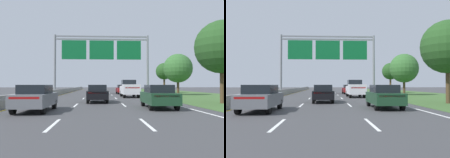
{
  "view_description": "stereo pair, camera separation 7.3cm",
  "coord_description": "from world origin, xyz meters",
  "views": [
    {
      "loc": [
        -0.04,
        1.02,
        1.57
      ],
      "look_at": [
        1.63,
        32.61,
        2.34
      ],
      "focal_mm": 38.23,
      "sensor_mm": 36.0,
      "label": 1
    },
    {
      "loc": [
        0.04,
        1.02,
        1.57
      ],
      "look_at": [
        1.63,
        32.61,
        2.34
      ],
      "focal_mm": 38.23,
      "sensor_mm": 36.0,
      "label": 2
    }
  ],
  "objects": [
    {
      "name": "lane_striping",
      "position": [
        0.0,
        34.54,
        0.0
      ],
      "size": [
        11.96,
        106.0,
        0.01
      ],
      "color": "white",
      "rests_on": "ground"
    },
    {
      "name": "median_barrier_concrete",
      "position": [
        -6.6,
        35.0,
        0.35
      ],
      "size": [
        0.6,
        110.0,
        0.85
      ],
      "color": "gray",
      "rests_on": "ground"
    },
    {
      "name": "car_red_right_lane_sedan",
      "position": [
        3.83,
        41.54,
        0.82
      ],
      "size": [
        1.92,
        4.44,
        1.57
      ],
      "rotation": [
        0.0,
        0.0,
        1.59
      ],
      "color": "maroon",
      "rests_on": "ground"
    },
    {
      "name": "roadside_tree_far",
      "position": [
        12.58,
        46.85,
        4.18
      ],
      "size": [
        3.25,
        3.25,
        5.83
      ],
      "color": "#4C3823",
      "rests_on": "ground"
    },
    {
      "name": "car_navy_centre_lane_sedan",
      "position": [
        0.08,
        50.86,
        0.82
      ],
      "size": [
        1.87,
        4.42,
        1.57
      ],
      "rotation": [
        0.0,
        0.0,
        1.58
      ],
      "color": "#161E47",
      "rests_on": "ground"
    },
    {
      "name": "grass_verge_right",
      "position": [
        13.95,
        35.0,
        0.01
      ],
      "size": [
        14.0,
        110.0,
        0.02
      ],
      "primitive_type": "cube",
      "color": "#3D602D",
      "rests_on": "ground"
    },
    {
      "name": "overhead_sign_gantry",
      "position": [
        0.3,
        38.68,
        6.7
      ],
      "size": [
        15.06,
        0.42,
        9.47
      ],
      "color": "gray",
      "rests_on": "ground"
    },
    {
      "name": "pickup_truck_white",
      "position": [
        3.76,
        31.17,
        1.07
      ],
      "size": [
        2.04,
        5.42,
        2.2
      ],
      "rotation": [
        0.0,
        0.0,
        1.58
      ],
      "color": "silver",
      "rests_on": "ground"
    },
    {
      "name": "car_black_centre_lane_sedan",
      "position": [
        -0.23,
        22.46,
        0.82
      ],
      "size": [
        1.9,
        4.43,
        1.57
      ],
      "rotation": [
        0.0,
        0.0,
        1.59
      ],
      "color": "black",
      "rests_on": "ground"
    },
    {
      "name": "ground_plane",
      "position": [
        0.0,
        35.0,
        0.0
      ],
      "size": [
        220.0,
        220.0,
        0.0
      ],
      "primitive_type": "plane",
      "color": "#3D3D3F"
    },
    {
      "name": "roadside_tree_mid",
      "position": [
        11.94,
        36.76,
        4.09
      ],
      "size": [
        4.4,
        4.4,
        6.3
      ],
      "color": "#4C3823",
      "rests_on": "ground"
    },
    {
      "name": "roadside_tree_near",
      "position": [
        10.24,
        20.47,
        4.75
      ],
      "size": [
        4.48,
        4.48,
        7.0
      ],
      "color": "#4C3823",
      "rests_on": "ground"
    },
    {
      "name": "car_darkgreen_right_lane_sedan",
      "position": [
        3.94,
        16.91,
        0.82
      ],
      "size": [
        1.9,
        4.43,
        1.57
      ],
      "rotation": [
        0.0,
        0.0,
        1.55
      ],
      "color": "#193D23",
      "rests_on": "ground"
    },
    {
      "name": "car_grey_left_lane_sedan",
      "position": [
        -3.81,
        15.39,
        0.82
      ],
      "size": [
        1.84,
        4.41,
        1.57
      ],
      "rotation": [
        0.0,
        0.0,
        1.57
      ],
      "color": "slate",
      "rests_on": "ground"
    }
  ]
}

